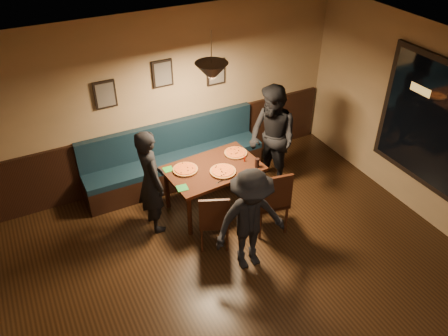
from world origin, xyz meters
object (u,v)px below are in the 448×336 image
(soda_glass, at_px, (257,163))
(chair_near_left, at_px, (214,218))
(diner_left, at_px, (151,181))
(diner_front, at_px, (250,221))
(chair_near_right, at_px, (269,199))
(diner_right, at_px, (272,139))
(booth_bench, at_px, (175,157))
(dining_table, at_px, (214,187))
(tabasco_bottle, at_px, (245,158))

(soda_glass, bearing_deg, chair_near_left, -154.68)
(diner_left, bearing_deg, chair_near_left, -142.70)
(diner_front, height_order, soda_glass, diner_front)
(chair_near_right, distance_m, diner_front, 0.82)
(chair_near_left, bearing_deg, diner_front, -43.70)
(diner_right, bearing_deg, chair_near_left, -68.15)
(booth_bench, xyz_separation_m, diner_left, (-0.69, -0.87, 0.31))
(chair_near_left, bearing_deg, booth_bench, 110.58)
(diner_left, bearing_deg, dining_table, -93.18)
(diner_right, relative_size, diner_front, 1.17)
(dining_table, xyz_separation_m, diner_front, (-0.11, -1.30, 0.38))
(soda_glass, bearing_deg, tabasco_bottle, 113.44)
(soda_glass, xyz_separation_m, tabasco_bottle, (-0.09, 0.21, -0.02))
(booth_bench, relative_size, diner_front, 1.99)
(chair_near_right, xyz_separation_m, soda_glass, (0.09, 0.51, 0.29))
(diner_left, bearing_deg, diner_right, -89.68)
(diner_front, xyz_separation_m, tabasco_bottle, (0.60, 1.22, 0.04))
(chair_near_right, xyz_separation_m, diner_left, (-1.46, 0.80, 0.28))
(booth_bench, xyz_separation_m, diner_right, (1.37, -0.76, 0.38))
(booth_bench, xyz_separation_m, soda_glass, (0.86, -1.16, 0.32))
(diner_left, xyz_separation_m, soda_glass, (1.55, -0.29, 0.01))
(chair_near_left, distance_m, diner_front, 0.68)
(tabasco_bottle, bearing_deg, chair_near_right, -89.68)
(chair_near_left, height_order, chair_near_right, chair_near_right)
(dining_table, height_order, tabasco_bottle, tabasco_bottle)
(booth_bench, bearing_deg, chair_near_left, -92.69)
(diner_right, distance_m, soda_glass, 0.65)
(soda_glass, height_order, tabasco_bottle, soda_glass)
(booth_bench, bearing_deg, soda_glass, -53.47)
(soda_glass, distance_m, tabasco_bottle, 0.23)
(chair_near_right, bearing_deg, diner_left, 160.95)
(diner_front, bearing_deg, soda_glass, 58.63)
(chair_near_left, height_order, soda_glass, chair_near_left)
(booth_bench, height_order, diner_front, diner_front)
(dining_table, height_order, soda_glass, soda_glass)
(diner_right, bearing_deg, diner_left, -95.49)
(chair_near_left, distance_m, soda_glass, 1.09)
(tabasco_bottle, bearing_deg, dining_table, 171.66)
(chair_near_left, relative_size, tabasco_bottle, 8.61)
(chair_near_left, distance_m, chair_near_right, 0.85)
(chair_near_left, relative_size, chair_near_right, 0.87)
(dining_table, bearing_deg, diner_left, 174.82)
(diner_right, distance_m, diner_front, 1.86)
(booth_bench, xyz_separation_m, diner_front, (0.17, -2.17, 0.25))
(soda_glass, bearing_deg, diner_right, 37.99)
(diner_right, bearing_deg, booth_bench, -127.50)
(dining_table, relative_size, soda_glass, 9.51)
(booth_bench, relative_size, chair_near_left, 3.25)
(diner_front, bearing_deg, diner_right, 52.58)
(booth_bench, height_order, chair_near_left, booth_bench)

